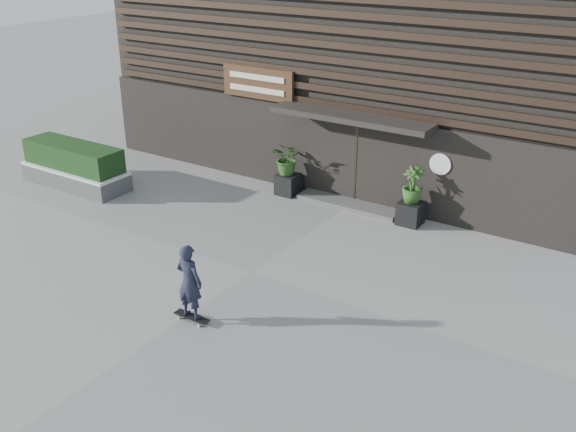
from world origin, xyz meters
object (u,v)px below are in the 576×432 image
Objects in this scene: planter_pot_right at (410,213)px; raised_bed at (76,177)px; skateboarder at (189,282)px; planter_pot_left at (288,184)px.

raised_bed is (-9.49, -2.88, -0.05)m from planter_pot_right.
raised_bed is 2.13× the size of skateboarder.
planter_pot_right is 9.91m from raised_bed.
planter_pot_right is at bearing 16.89° from raised_bed.
planter_pot_right is (3.80, 0.00, 0.00)m from planter_pot_left.
skateboarder is at bearing -72.51° from planter_pot_left.
planter_pot_left is 6.38m from raised_bed.
planter_pot_right is 6.86m from skateboarder.
skateboarder reaches higher than raised_bed.
planter_pot_left is at bearing 180.00° from planter_pot_right.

